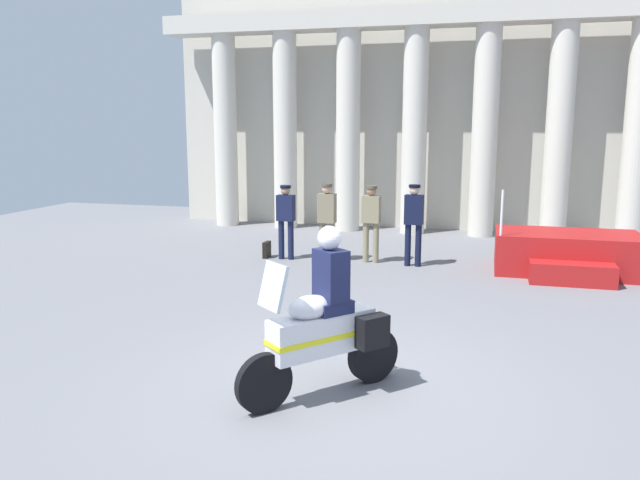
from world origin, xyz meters
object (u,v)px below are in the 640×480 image
Objects in this scene: officer_in_row_0 at (286,216)px; officer_in_row_2 at (371,217)px; reviewing_stand at (567,254)px; officer_in_row_1 at (327,216)px; briefcase_on_ground at (267,250)px; motorcycle_with_rider at (327,326)px; officer_in_row_3 at (414,218)px.

officer_in_row_2 is at bearing -171.67° from officer_in_row_0.
reviewing_stand is 4.99m from officer_in_row_1.
officer_in_row_0 is at bearing -5.93° from briefcase_on_ground.
reviewing_stand reaches higher than officer_in_row_2.
motorcycle_with_rider is at bearing 100.04° from officer_in_row_2.
briefcase_on_ground is at bearing 6.19° from officer_in_row_2.
officer_in_row_2 is 6.85m from motorcycle_with_rider.
briefcase_on_ground is at bearing -2.27° from officer_in_row_0.
officer_in_row_3 is at bearing 176.29° from officer_in_row_2.
motorcycle_with_rider is (1.71, -6.68, -0.21)m from officer_in_row_1.
officer_in_row_3 is at bearing -177.65° from reviewing_stand.
briefcase_on_ground is at bearing -179.01° from reviewing_stand.
officer_in_row_3 is 3.39m from briefcase_on_ground.
officer_in_row_1 is 0.90× the size of motorcycle_with_rider.
reviewing_stand reaches higher than briefcase_on_ground.
officer_in_row_1 is 0.98× the size of officer_in_row_3.
officer_in_row_0 is 0.93m from officer_in_row_1.
officer_in_row_3 is (2.81, 0.03, 0.05)m from officer_in_row_0.
officer_in_row_0 is 0.87× the size of motorcycle_with_rider.
officer_in_row_2 is (-4.00, -0.01, 0.60)m from reviewing_stand.
briefcase_on_ground is (-3.28, 0.02, -0.84)m from officer_in_row_3.
officer_in_row_0 is 0.99× the size of officer_in_row_2.
officer_in_row_1 is 4.73× the size of briefcase_on_ground.
briefcase_on_ground is (-3.12, 6.70, -0.61)m from motorcycle_with_rider.
officer_in_row_0 is 4.58× the size of briefcase_on_ground.
officer_in_row_3 reaches higher than briefcase_on_ground.
reviewing_stand is 1.64× the size of officer_in_row_1.
officer_in_row_2 is at bearing -132.70° from motorcycle_with_rider.
reviewing_stand is at bearing -164.48° from motorcycle_with_rider.
officer_in_row_0 is 7.16m from motorcycle_with_rider.
motorcycle_with_rider reaches higher than briefcase_on_ground.
officer_in_row_2 is (0.95, 0.13, -0.02)m from officer_in_row_1.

